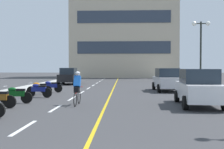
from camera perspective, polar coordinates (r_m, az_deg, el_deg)
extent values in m
plane|color=#38383A|center=(23.53, -0.38, -3.09)|extent=(140.00, 140.00, 0.00)
cube|color=#A8A8A3|center=(27.77, -15.10, -2.31)|extent=(2.40, 72.00, 0.12)
cube|color=#A8A8A3|center=(27.18, 15.29, -2.39)|extent=(2.40, 72.00, 0.12)
cube|color=silver|center=(9.18, -17.88, -10.50)|extent=(0.14, 2.20, 0.01)
cube|color=silver|center=(12.95, -11.70, -6.94)|extent=(0.14, 2.20, 0.01)
cube|color=silver|center=(16.83, -8.38, -4.96)|extent=(0.14, 2.20, 0.01)
cube|color=silver|center=(20.75, -6.32, -3.72)|extent=(0.14, 2.20, 0.01)
cube|color=silver|center=(24.70, -4.92, -2.87)|extent=(0.14, 2.20, 0.01)
cube|color=silver|center=(28.66, -3.90, -2.25)|extent=(0.14, 2.20, 0.01)
cube|color=silver|center=(32.63, -3.14, -1.79)|extent=(0.14, 2.20, 0.01)
cube|color=silver|center=(36.61, -2.54, -1.42)|extent=(0.14, 2.20, 0.01)
cube|color=silver|center=(40.59, -2.06, -1.13)|extent=(0.14, 2.20, 0.01)
cube|color=silver|center=(44.57, -1.66, -0.89)|extent=(0.14, 2.20, 0.01)
cube|color=silver|center=(48.56, -1.33, -0.69)|extent=(0.14, 2.20, 0.01)
cube|color=gold|center=(26.51, 0.47, -2.56)|extent=(0.12, 66.00, 0.01)
cube|color=#BCAD93|center=(52.59, 2.45, 9.14)|extent=(19.23, 9.41, 17.69)
cube|color=#2D3847|center=(47.50, 2.46, 5.67)|extent=(16.16, 0.10, 2.12)
cube|color=#2D3847|center=(48.17, 2.46, 11.98)|extent=(16.16, 0.10, 2.12)
cylinder|color=black|center=(23.03, 18.03, 3.78)|extent=(0.14, 0.14, 5.42)
cylinder|color=black|center=(23.27, 18.08, 10.09)|extent=(1.10, 0.08, 0.08)
sphere|color=white|center=(23.13, 16.75, 10.16)|extent=(0.36, 0.36, 0.36)
sphere|color=white|center=(23.42, 19.40, 10.03)|extent=(0.36, 0.36, 0.36)
cylinder|color=black|center=(15.37, 13.39, -4.42)|extent=(0.26, 0.65, 0.64)
cylinder|color=black|center=(15.69, 19.57, -4.35)|extent=(0.26, 0.65, 0.64)
cylinder|color=black|center=(12.62, 15.07, -5.73)|extent=(0.26, 0.65, 0.64)
cube|color=silver|center=(14.10, 17.58, -3.35)|extent=(1.95, 4.30, 0.80)
cube|color=#1E2833|center=(14.06, 17.61, -0.31)|extent=(1.69, 2.29, 0.70)
cylinder|color=black|center=(23.43, 8.72, -2.35)|extent=(0.24, 0.65, 0.64)
cylinder|color=black|center=(23.72, 12.79, -2.32)|extent=(0.24, 0.65, 0.64)
cylinder|color=black|center=(20.66, 9.78, -2.87)|extent=(0.24, 0.65, 0.64)
cylinder|color=black|center=(20.99, 14.37, -2.83)|extent=(0.24, 0.65, 0.64)
cube|color=#B7B7BC|center=(22.16, 11.39, -1.55)|extent=(1.81, 4.24, 0.80)
cube|color=#1E2833|center=(22.13, 11.40, 0.39)|extent=(1.62, 2.24, 0.70)
cylinder|color=black|center=(32.20, -10.07, -1.29)|extent=(0.23, 0.64, 0.64)
cylinder|color=black|center=(31.90, -7.08, -1.30)|extent=(0.23, 0.64, 0.64)
cylinder|color=black|center=(29.47, -11.18, -1.56)|extent=(0.23, 0.64, 0.64)
cylinder|color=black|center=(29.14, -7.91, -1.58)|extent=(0.23, 0.64, 0.64)
cube|color=black|center=(30.65, -9.05, -0.68)|extent=(1.75, 4.22, 0.80)
cube|color=#1E2833|center=(30.63, -9.06, 0.72)|extent=(1.59, 2.22, 0.70)
cylinder|color=black|center=(13.59, -20.56, -5.35)|extent=(0.60, 0.12, 0.60)
cube|color=black|center=(13.67, -21.72, -3.55)|extent=(0.45, 0.25, 0.10)
cylinder|color=black|center=(15.40, -21.36, -4.55)|extent=(0.61, 0.15, 0.60)
cylinder|color=black|center=(15.08, -17.40, -4.64)|extent=(0.61, 0.15, 0.60)
cube|color=#0C4C19|center=(15.21, -19.41, -3.77)|extent=(0.92, 0.35, 0.28)
ellipsoid|color=#0C4C19|center=(15.25, -20.14, -2.94)|extent=(0.46, 0.27, 0.22)
cube|color=black|center=(15.12, -18.51, -3.04)|extent=(0.46, 0.27, 0.10)
cylinder|color=silver|center=(15.35, -21.39, -2.32)|extent=(0.08, 0.60, 0.03)
cylinder|color=black|center=(17.97, -16.65, -3.64)|extent=(0.61, 0.16, 0.60)
cylinder|color=black|center=(17.54, -13.38, -3.75)|extent=(0.61, 0.16, 0.60)
cube|color=navy|center=(17.73, -15.04, -2.99)|extent=(0.92, 0.37, 0.28)
ellipsoid|color=navy|center=(17.79, -15.64, -2.27)|extent=(0.46, 0.28, 0.22)
cube|color=black|center=(17.62, -14.30, -2.36)|extent=(0.46, 0.28, 0.10)
cylinder|color=silver|center=(17.93, -16.67, -1.73)|extent=(0.09, 0.60, 0.03)
cylinder|color=black|center=(19.44, -16.55, -3.25)|extent=(0.60, 0.27, 0.60)
cylinder|color=black|center=(19.42, -13.30, -3.24)|extent=(0.60, 0.27, 0.60)
cube|color=orange|center=(19.40, -14.93, -2.60)|extent=(0.94, 0.52, 0.28)
ellipsoid|color=orange|center=(19.39, -15.52, -1.95)|extent=(0.49, 0.36, 0.22)
cube|color=black|center=(19.39, -14.19, -2.00)|extent=(0.49, 0.36, 0.10)
cylinder|color=silver|center=(19.39, -16.56, -1.49)|extent=(0.20, 0.58, 0.03)
cylinder|color=black|center=(20.86, -14.16, -2.91)|extent=(0.60, 0.29, 0.60)
cylinder|color=black|center=(20.94, -11.15, -2.88)|extent=(0.60, 0.29, 0.60)
cube|color=navy|center=(20.88, -12.66, -2.29)|extent=(0.94, 0.56, 0.28)
ellipsoid|color=navy|center=(20.85, -13.21, -1.70)|extent=(0.49, 0.37, 0.22)
cube|color=black|center=(20.88, -11.98, -1.74)|extent=(0.49, 0.37, 0.10)
cylinder|color=silver|center=(20.82, -14.17, -1.27)|extent=(0.23, 0.58, 0.03)
torus|color=black|center=(14.36, -6.89, -4.73)|extent=(0.05, 0.72, 0.72)
torus|color=black|center=(13.34, -7.70, -5.22)|extent=(0.05, 0.72, 0.72)
cylinder|color=red|center=(13.79, -7.30, -3.74)|extent=(0.06, 0.95, 0.04)
cube|color=black|center=(13.63, -7.42, -2.87)|extent=(0.10, 0.20, 0.06)
cylinder|color=red|center=(14.21, -6.97, -2.57)|extent=(0.42, 0.04, 0.03)
cube|color=black|center=(13.68, -7.38, -3.15)|extent=(0.25, 0.36, 0.28)
cube|color=blue|center=(13.80, -7.27, -1.44)|extent=(0.33, 0.46, 0.61)
sphere|color=beige|center=(13.92, -7.18, 0.02)|extent=(0.20, 0.20, 0.20)
ellipsoid|color=white|center=(13.92, -7.18, 0.31)|extent=(0.24, 0.26, 0.16)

